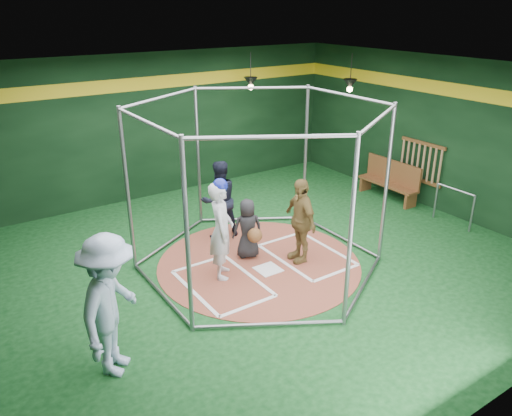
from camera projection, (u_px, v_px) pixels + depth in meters
room_shell at (259, 175)px, 8.73m from camera, size 10.10×9.10×3.53m
clay_disc at (259, 263)px, 9.39m from camera, size 3.80×3.80×0.01m
home_plate at (268, 269)px, 9.16m from camera, size 0.43×0.43×0.01m
batter_box_left at (222, 283)px, 8.71m from camera, size 1.17×1.77×0.01m
batter_box_right at (307, 255)px, 9.69m from camera, size 1.17×1.77×0.01m
batting_cage at (259, 189)px, 8.82m from camera, size 4.05×4.67×3.00m
bat_rack at (421, 162)px, 11.84m from camera, size 0.07×1.25×0.98m
pendant_lamp_near at (251, 82)px, 12.24m from camera, size 0.34×0.34×0.90m
pendant_lamp_far at (350, 84)px, 11.95m from camera, size 0.34×0.34×0.90m
batter_figure at (221, 229)px, 8.64m from camera, size 0.69×0.77×1.84m
visitor_leopard at (300, 220)px, 9.23m from camera, size 0.53×1.00×1.62m
catcher_figure at (248, 229)px, 9.42m from camera, size 0.66×0.66×1.17m
umpire at (219, 200)px, 10.17m from camera, size 0.80×0.63×1.64m
bystander_blue at (111, 306)px, 6.34m from camera, size 1.39×1.44×1.97m
dugout_bench at (390, 179)px, 12.36m from camera, size 0.39×1.66×0.97m
steel_railing at (454, 201)px, 10.85m from camera, size 0.05×0.98×0.84m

